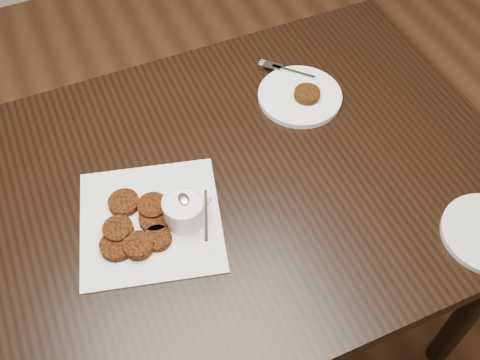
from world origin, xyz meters
The scene contains 6 objects.
floor centered at (0.00, 0.00, 0.00)m, with size 4.00×4.00×0.00m, color #55341D.
table centered at (0.00, 0.07, 0.38)m, with size 1.30×0.84×0.75m, color black.
napkin centered at (-0.14, 0.04, 0.75)m, with size 0.28×0.28×0.00m, color white.
sauce_ramekin centered at (-0.07, 0.02, 0.81)m, with size 0.11×0.11×0.12m, color white, non-canonical shape.
patty_cluster centered at (-0.17, 0.02, 0.76)m, with size 0.21×0.21×0.02m, color #682D0D, non-canonical shape.
plate_with_patty centered at (0.29, 0.23, 0.76)m, with size 0.20×0.20×0.03m, color white, non-canonical shape.
Camera 1 is at (-0.22, -0.60, 1.71)m, focal length 42.72 mm.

